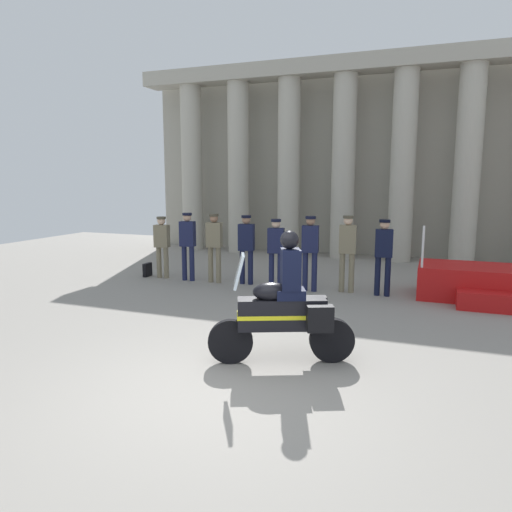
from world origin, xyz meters
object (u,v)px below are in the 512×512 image
Objects in this scene: officer_in_row_6 at (347,247)px; briefcase_on_ground at (147,270)px; officer_in_row_5 at (310,247)px; officer_in_row_7 at (384,251)px; officer_in_row_3 at (246,244)px; officer_in_row_1 at (188,241)px; officer_in_row_4 at (276,248)px; motorcycle_with_rider at (287,308)px; officer_in_row_0 at (162,242)px; reviewing_stand at (504,286)px; officer_in_row_2 at (214,242)px.

officer_in_row_6 is 5.43m from briefcase_on_ground.
officer_in_row_5 is 1.65m from officer_in_row_7.
officer_in_row_7 is at bearing 171.85° from officer_in_row_3.
officer_in_row_6 is 4.94× the size of briefcase_on_ground.
officer_in_row_4 is (2.38, 0.03, -0.05)m from officer_in_row_1.
briefcase_on_ground is at bearing -8.96° from officer_in_row_5.
motorcycle_with_rider is at bearing 82.18° from officer_in_row_6.
officer_in_row_7 is 0.87× the size of motorcycle_with_rider.
officer_in_row_0 is at bearing -11.69° from officer_in_row_1.
reviewing_stand is at bearing 2.66° from briefcase_on_ground.
officer_in_row_0 is at bearing -6.40° from officer_in_row_6.
officer_in_row_2 reaches higher than reviewing_stand.
officer_in_row_0 is at bearing -66.25° from motorcycle_with_rider.
officer_in_row_7 reaches higher than reviewing_stand.
officer_in_row_0 is at bearing -7.13° from officer_in_row_7.
officer_in_row_2 is at bearing -76.91° from motorcycle_with_rider.
officer_in_row_1 is 0.75m from officer_in_row_2.
officer_in_row_4 reaches higher than officer_in_row_0.
officer_in_row_0 is 2.37m from officer_in_row_3.
briefcase_on_ground is at bearing -6.70° from officer_in_row_6.
officer_in_row_0 is 0.93× the size of officer_in_row_1.
officer_in_row_5 is at bearing -172.89° from reviewing_stand.
briefcase_on_ground is (-8.67, -0.40, -0.17)m from reviewing_stand.
briefcase_on_ground is at bearing -177.34° from reviewing_stand.
officer_in_row_6 is 1.04× the size of officer_in_row_7.
officer_in_row_2 is at bearing 0.27° from officer_in_row_3.
officer_in_row_7 reaches higher than officer_in_row_4.
officer_in_row_6 is at bearing -11.48° from officer_in_row_7.
officer_in_row_6 reaches higher than officer_in_row_4.
officer_in_row_7 is (4.13, 0.08, -0.02)m from officer_in_row_2.
officer_in_row_6 reaches higher than briefcase_on_ground.
officer_in_row_7 is at bearing 177.14° from officer_in_row_5.
officer_in_row_7 is at bearing 172.87° from officer_in_row_0.
officer_in_row_2 is 4.13m from officer_in_row_7.
officer_in_row_3 is at bearing -84.97° from motorcycle_with_rider.
officer_in_row_3 is 2.99m from briefcase_on_ground.
officer_in_row_4 is 0.86m from officer_in_row_5.
officer_in_row_4 is 0.93× the size of officer_in_row_6.
officer_in_row_2 reaches higher than officer_in_row_3.
officer_in_row_7 reaches higher than officer_in_row_0.
motorcycle_with_rider reaches higher than officer_in_row_6.
officer_in_row_3 is at bearing 174.28° from officer_in_row_0.
officer_in_row_5 is at bearing 171.13° from officer_in_row_0.
officer_in_row_6 reaches higher than officer_in_row_7.
officer_in_row_4 reaches higher than briefcase_on_ground.
officer_in_row_7 is 4.63m from motorcycle_with_rider.
officer_in_row_1 reaches higher than officer_in_row_7.
briefcase_on_ground is (-0.49, 0.02, -0.78)m from officer_in_row_0.
motorcycle_with_rider is at bearing 92.80° from officer_in_row_5.
officer_in_row_2 is (-6.63, -0.46, 0.68)m from reviewing_stand.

